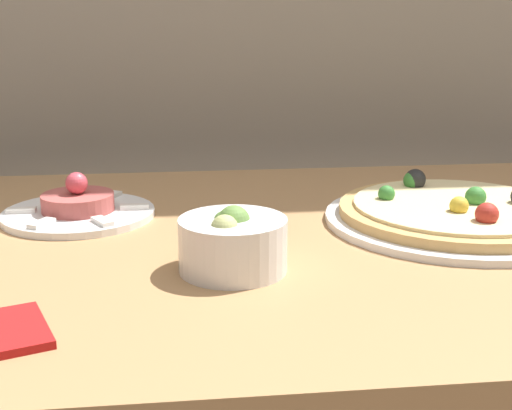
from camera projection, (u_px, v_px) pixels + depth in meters
The scene contains 4 objects.
dining_table at pixel (293, 306), 0.95m from camera, with size 1.27×0.78×0.73m.
pizza_plate at pixel (457, 213), 0.97m from camera, with size 0.36×0.36×0.05m.
tartare_plate at pixel (78, 209), 1.00m from camera, with size 0.21×0.21×0.07m.
small_bowl at pixel (233, 243), 0.79m from camera, with size 0.12×0.12×0.08m.
Camera 1 is at (-0.15, -0.48, 1.02)m, focal length 50.00 mm.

